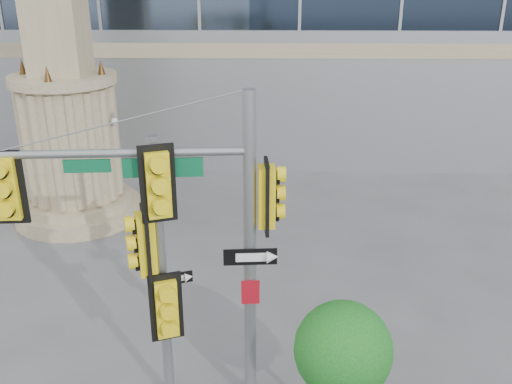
{
  "coord_description": "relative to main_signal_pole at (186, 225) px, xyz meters",
  "views": [
    {
      "loc": [
        0.77,
        -9.68,
        8.44
      ],
      "look_at": [
        0.52,
        2.0,
        3.78
      ],
      "focal_mm": 40.0,
      "sensor_mm": 36.0,
      "label": 1
    }
  ],
  "objects": [
    {
      "name": "main_signal_pole",
      "position": [
        0.0,
        0.0,
        0.0
      ],
      "size": [
        5.06,
        0.82,
        6.5
      ],
      "rotation": [
        0.0,
        0.0,
        0.07
      ],
      "color": "slate",
      "rests_on": "ground"
    },
    {
      "name": "monument",
      "position": [
        -5.28,
        9.28,
        1.49
      ],
      "size": [
        4.4,
        4.4,
        16.6
      ],
      "color": "#9B8769",
      "rests_on": "ground"
    },
    {
      "name": "secondary_signal_pole",
      "position": [
        -0.52,
        -0.1,
        -0.68
      ],
      "size": [
        1.07,
        0.77,
        5.7
      ],
      "rotation": [
        0.0,
        0.0,
        0.34
      ],
      "color": "slate",
      "rests_on": "ground"
    },
    {
      "name": "street_tree",
      "position": [
        2.91,
        -0.84,
        -2.15
      ],
      "size": [
        1.84,
        1.79,
        2.86
      ],
      "color": "#9B8769",
      "rests_on": "ground"
    }
  ]
}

